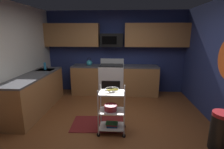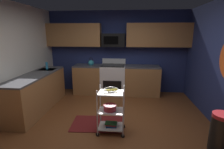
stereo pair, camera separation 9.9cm
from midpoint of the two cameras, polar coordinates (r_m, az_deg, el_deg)
floor at (r=3.73m, az=-1.71°, el=-17.50°), size 4.40×4.80×0.04m
wall_back at (r=5.66m, az=0.65°, el=7.36°), size 4.52×0.06×2.60m
counter_run at (r=5.03m, az=-9.83°, el=-3.35°), size 3.54×2.75×0.92m
oven_range at (r=5.49m, az=-0.66°, el=-1.55°), size 0.76×0.65×1.10m
upper_cabinets at (r=5.43m, az=0.80°, el=12.92°), size 4.40×0.33×0.70m
microwave at (r=5.42m, az=-0.61°, el=11.34°), size 0.70×0.39×0.40m
rolling_cart at (r=3.38m, az=-0.91°, el=-11.95°), size 0.55×0.37×0.91m
fruit_bowl at (r=3.22m, az=-0.94°, el=-5.10°), size 0.27×0.27×0.07m
mixing_bowl_large at (r=3.35m, az=-1.33°, el=-10.89°), size 0.25×0.25×0.11m
book_stack at (r=3.51m, az=-0.90°, el=-16.16°), size 0.24×0.20×0.08m
kettle at (r=5.48m, az=-8.03°, el=3.83°), size 0.21×0.18×0.26m
dish_soap_bottle at (r=5.13m, az=-21.86°, el=2.59°), size 0.06×0.06×0.20m
trash_can at (r=3.46m, az=31.69°, el=-15.71°), size 0.34×0.42×0.66m
floor_rug at (r=3.87m, az=-5.44°, el=-15.95°), size 1.14×0.76×0.01m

